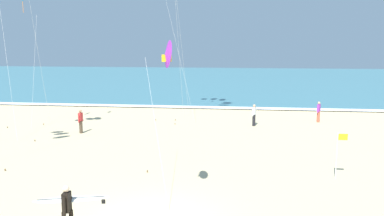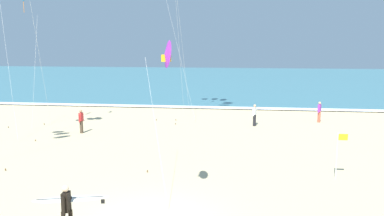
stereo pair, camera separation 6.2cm
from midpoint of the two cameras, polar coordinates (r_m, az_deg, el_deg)
name	(u,v)px [view 1 (the left image)]	position (r m, az deg, el deg)	size (l,w,h in m)	color
ocean_water	(223,79)	(66.03, 4.44, 4.18)	(160.00, 60.00, 0.08)	teal
shoreline_foam	(209,107)	(36.59, 2.36, 0.11)	(160.00, 1.32, 0.01)	white
surfer_lead	(69,204)	(13.13, -17.50, -13.03)	(2.50, 1.02, 1.71)	black
kite_delta_violet_near	(166,55)	(13.44, -3.85, 7.64)	(2.06, 4.60, 6.07)	purple
bystander_white_top	(254,115)	(28.93, 8.89, -1.00)	(0.30, 0.46, 1.59)	black
bystander_purple_top	(319,112)	(31.42, 17.77, -0.52)	(0.31, 0.45, 1.59)	#D8593F
bystander_red_top	(81,121)	(27.34, -15.86, -1.85)	(0.23, 0.49, 1.59)	#4C3D2D
lifeguard_flag	(338,151)	(18.61, 20.29, -5.83)	(0.45, 0.05, 2.10)	silver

